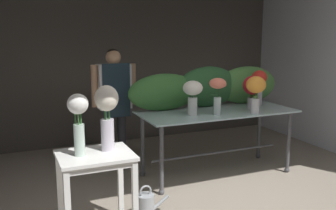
{
  "coord_description": "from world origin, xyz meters",
  "views": [
    {
      "loc": [
        -2.15,
        -2.54,
        1.91
      ],
      "look_at": [
        -0.53,
        1.26,
        1.1
      ],
      "focal_mm": 41.73,
      "sensor_mm": 36.0,
      "label": 1
    }
  ],
  "objects_px": {
    "vase_white_roses_tall": "(78,118)",
    "watering_can": "(146,205)",
    "display_table_glass": "(217,121)",
    "vase_cream_lisianthus_tall": "(107,112)",
    "vase_coral_anemones": "(218,91)",
    "vase_crimson_tulips": "(253,88)",
    "florist": "(114,96)",
    "side_table_white": "(95,166)",
    "vase_ivory_snapdragons": "(193,94)",
    "vase_scarlet_roses": "(259,83)",
    "vase_sunset_carnations": "(256,89)"
  },
  "relations": [
    {
      "from": "vase_coral_anemones",
      "to": "vase_white_roses_tall",
      "type": "bearing_deg",
      "value": -158.51
    },
    {
      "from": "vase_sunset_carnations",
      "to": "vase_ivory_snapdragons",
      "type": "height_order",
      "value": "vase_sunset_carnations"
    },
    {
      "from": "vase_crimson_tulips",
      "to": "vase_cream_lisianthus_tall",
      "type": "relative_size",
      "value": 0.73
    },
    {
      "from": "vase_sunset_carnations",
      "to": "vase_ivory_snapdragons",
      "type": "relative_size",
      "value": 1.1
    },
    {
      "from": "vase_scarlet_roses",
      "to": "florist",
      "type": "bearing_deg",
      "value": 162.57
    },
    {
      "from": "vase_white_roses_tall",
      "to": "watering_can",
      "type": "bearing_deg",
      "value": 11.82
    },
    {
      "from": "vase_crimson_tulips",
      "to": "vase_ivory_snapdragons",
      "type": "distance_m",
      "value": 0.88
    },
    {
      "from": "vase_cream_lisianthus_tall",
      "to": "vase_scarlet_roses",
      "type": "bearing_deg",
      "value": 22.13
    },
    {
      "from": "vase_white_roses_tall",
      "to": "watering_can",
      "type": "height_order",
      "value": "vase_white_roses_tall"
    },
    {
      "from": "vase_white_roses_tall",
      "to": "vase_cream_lisianthus_tall",
      "type": "bearing_deg",
      "value": 11.51
    },
    {
      "from": "vase_cream_lisianthus_tall",
      "to": "side_table_white",
      "type": "bearing_deg",
      "value": -157.99
    },
    {
      "from": "vase_white_roses_tall",
      "to": "side_table_white",
      "type": "bearing_deg",
      "value": -0.04
    },
    {
      "from": "vase_scarlet_roses",
      "to": "display_table_glass",
      "type": "bearing_deg",
      "value": -171.26
    },
    {
      "from": "watering_can",
      "to": "florist",
      "type": "bearing_deg",
      "value": 86.15
    },
    {
      "from": "display_table_glass",
      "to": "vase_white_roses_tall",
      "type": "xyz_separation_m",
      "value": [
        -1.94,
        -0.92,
        0.41
      ]
    },
    {
      "from": "vase_sunset_carnations",
      "to": "vase_crimson_tulips",
      "type": "bearing_deg",
      "value": 61.34
    },
    {
      "from": "vase_coral_anemones",
      "to": "vase_ivory_snapdragons",
      "type": "bearing_deg",
      "value": 159.34
    },
    {
      "from": "side_table_white",
      "to": "vase_scarlet_roses",
      "type": "height_order",
      "value": "vase_scarlet_roses"
    },
    {
      "from": "vase_ivory_snapdragons",
      "to": "side_table_white",
      "type": "bearing_deg",
      "value": -149.53
    },
    {
      "from": "vase_crimson_tulips",
      "to": "vase_scarlet_roses",
      "type": "distance_m",
      "value": 0.32
    },
    {
      "from": "vase_coral_anemones",
      "to": "watering_can",
      "type": "xyz_separation_m",
      "value": [
        -1.15,
        -0.58,
        -1.04
      ]
    },
    {
      "from": "side_table_white",
      "to": "display_table_glass",
      "type": "bearing_deg",
      "value": 26.89
    },
    {
      "from": "vase_cream_lisianthus_tall",
      "to": "vase_sunset_carnations",
      "type": "bearing_deg",
      "value": 14.83
    },
    {
      "from": "vase_scarlet_roses",
      "to": "vase_cream_lisianthus_tall",
      "type": "bearing_deg",
      "value": -157.87
    },
    {
      "from": "vase_coral_anemones",
      "to": "vase_crimson_tulips",
      "type": "bearing_deg",
      "value": 9.94
    },
    {
      "from": "vase_cream_lisianthus_tall",
      "to": "vase_coral_anemones",
      "type": "bearing_deg",
      "value": 23.12
    },
    {
      "from": "display_table_glass",
      "to": "vase_scarlet_roses",
      "type": "height_order",
      "value": "vase_scarlet_roses"
    },
    {
      "from": "vase_crimson_tulips",
      "to": "vase_white_roses_tall",
      "type": "bearing_deg",
      "value": -161.22
    },
    {
      "from": "vase_cream_lisianthus_tall",
      "to": "vase_white_roses_tall",
      "type": "bearing_deg",
      "value": -168.49
    },
    {
      "from": "side_table_white",
      "to": "vase_cream_lisianthus_tall",
      "type": "distance_m",
      "value": 0.51
    },
    {
      "from": "vase_sunset_carnations",
      "to": "vase_cream_lisianthus_tall",
      "type": "bearing_deg",
      "value": -165.17
    },
    {
      "from": "side_table_white",
      "to": "vase_crimson_tulips",
      "type": "height_order",
      "value": "vase_crimson_tulips"
    },
    {
      "from": "display_table_glass",
      "to": "vase_white_roses_tall",
      "type": "bearing_deg",
      "value": -154.72
    },
    {
      "from": "side_table_white",
      "to": "vase_white_roses_tall",
      "type": "distance_m",
      "value": 0.48
    },
    {
      "from": "display_table_glass",
      "to": "vase_crimson_tulips",
      "type": "xyz_separation_m",
      "value": [
        0.47,
        -0.1,
        0.41
      ]
    },
    {
      "from": "florist",
      "to": "watering_can",
      "type": "relative_size",
      "value": 4.67
    },
    {
      "from": "vase_sunset_carnations",
      "to": "vase_white_roses_tall",
      "type": "bearing_deg",
      "value": -165.56
    },
    {
      "from": "vase_white_roses_tall",
      "to": "vase_cream_lisianthus_tall",
      "type": "xyz_separation_m",
      "value": [
        0.27,
        0.06,
        0.02
      ]
    },
    {
      "from": "vase_cream_lisianthus_tall",
      "to": "vase_ivory_snapdragons",
      "type": "bearing_deg",
      "value": 31.31
    },
    {
      "from": "vase_coral_anemones",
      "to": "vase_cream_lisianthus_tall",
      "type": "height_order",
      "value": "vase_cream_lisianthus_tall"
    },
    {
      "from": "vase_crimson_tulips",
      "to": "vase_cream_lisianthus_tall",
      "type": "distance_m",
      "value": 2.28
    },
    {
      "from": "florist",
      "to": "vase_ivory_snapdragons",
      "type": "bearing_deg",
      "value": -46.15
    },
    {
      "from": "side_table_white",
      "to": "vase_ivory_snapdragons",
      "type": "distance_m",
      "value": 1.69
    },
    {
      "from": "vase_ivory_snapdragons",
      "to": "vase_white_roses_tall",
      "type": "xyz_separation_m",
      "value": [
        -1.54,
        -0.83,
        0.01
      ]
    },
    {
      "from": "vase_crimson_tulips",
      "to": "display_table_glass",
      "type": "bearing_deg",
      "value": 168.55
    },
    {
      "from": "side_table_white",
      "to": "vase_coral_anemones",
      "type": "bearing_deg",
      "value": 23.03
    },
    {
      "from": "display_table_glass",
      "to": "vase_ivory_snapdragons",
      "type": "height_order",
      "value": "vase_ivory_snapdragons"
    },
    {
      "from": "display_table_glass",
      "to": "florist",
      "type": "bearing_deg",
      "value": 149.0
    },
    {
      "from": "watering_can",
      "to": "vase_scarlet_roses",
      "type": "bearing_deg",
      "value": 24.03
    },
    {
      "from": "vase_scarlet_roses",
      "to": "vase_white_roses_tall",
      "type": "relative_size",
      "value": 0.87
    }
  ]
}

